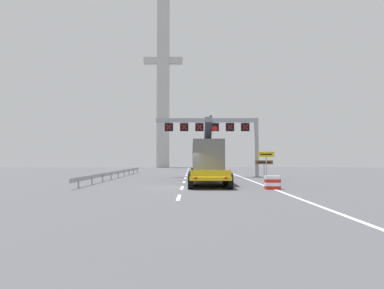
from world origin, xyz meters
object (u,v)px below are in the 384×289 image
Objects in this scene: tourist_info_sign_brown at (263,164)px; exit_sign_yellow at (265,158)px; overhead_lane_gantry at (218,129)px; crash_barrier_striped at (271,183)px; heavy_haul_truck_yellow at (205,159)px; bridge_pylon_distant at (162,79)px.

exit_sign_yellow is at bearing -97.15° from tourist_info_sign_brown.
tourist_info_sign_brown is at bearing -32.96° from overhead_lane_gantry.
exit_sign_yellow reaches higher than crash_barrier_striped.
overhead_lane_gantry is 0.83× the size of heavy_haul_truck_yellow.
exit_sign_yellow reaches higher than tourist_info_sign_brown.
bridge_pylon_distant is at bearing 108.76° from tourist_info_sign_brown.
overhead_lane_gantry is at bearing -75.89° from bridge_pylon_distant.
tourist_info_sign_brown is at bearing 82.85° from exit_sign_yellow.
heavy_haul_truck_yellow reaches higher than exit_sign_yellow.
crash_barrier_striped is 0.03× the size of bridge_pylon_distant.
tourist_info_sign_brown is (4.40, -2.85, -3.91)m from overhead_lane_gantry.
heavy_haul_truck_yellow reaches higher than tourist_info_sign_brown.
heavy_haul_truck_yellow is at bearing -80.07° from bridge_pylon_distant.
heavy_haul_truck_yellow is 7.48× the size of tourist_info_sign_brown.
heavy_haul_truck_yellow is 7.48m from tourist_info_sign_brown.
tourist_info_sign_brown is at bearing -71.24° from bridge_pylon_distant.
heavy_haul_truck_yellow is 13.92× the size of crash_barrier_striped.
bridge_pylon_distant reaches higher than exit_sign_yellow.
overhead_lane_gantry is 11.60× the size of crash_barrier_striped.
bridge_pylon_distant is (-13.89, 43.96, 18.42)m from exit_sign_yellow.
exit_sign_yellow is 49.65m from bridge_pylon_distant.
heavy_haul_truck_yellow is 0.35× the size of bridge_pylon_distant.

